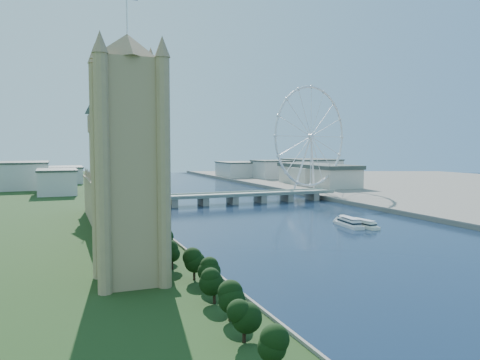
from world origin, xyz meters
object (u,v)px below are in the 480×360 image
tour_boat_near (364,228)px  london_eye (311,137)px  victoria_tower (129,152)px  tour_boat_far (349,227)px

tour_boat_near → london_eye: bearing=62.0°
london_eye → tour_boat_near: bearing=-111.0°
victoria_tower → london_eye: london_eye is taller
victoria_tower → tour_boat_near: victoria_tower is taller
tour_boat_near → victoria_tower: bearing=-161.0°
tour_boat_near → tour_boat_far: (-7.29, 6.91, 0.00)m
london_eye → tour_boat_near: london_eye is taller
tour_boat_near → tour_boat_far: tour_boat_far is taller
london_eye → tour_boat_far: london_eye is taller
victoria_tower → tour_boat_near: bearing=25.9°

